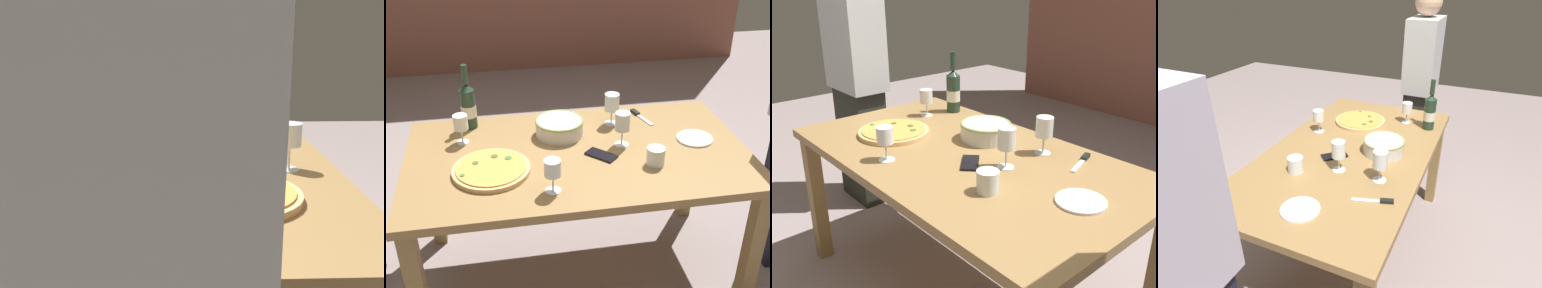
# 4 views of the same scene
# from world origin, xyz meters

# --- Properties ---
(dining_table) EXTENTS (1.60, 0.90, 0.75)m
(dining_table) POSITION_xyz_m (0.00, 0.00, 0.66)
(dining_table) COLOR olive
(dining_table) RESTS_ON ground
(pizza) EXTENTS (0.34, 0.34, 0.03)m
(pizza) POSITION_xyz_m (-0.40, -0.10, 0.76)
(pizza) COLOR #E1AE73
(pizza) RESTS_ON dining_table
(serving_bowl) EXTENTS (0.24, 0.24, 0.09)m
(serving_bowl) POSITION_xyz_m (-0.06, 0.19, 0.80)
(serving_bowl) COLOR silver
(serving_bowl) RESTS_ON dining_table
(wine_bottle) EXTENTS (0.08, 0.08, 0.34)m
(wine_bottle) POSITION_xyz_m (-0.50, 0.35, 0.87)
(wine_bottle) COLOR #223928
(wine_bottle) RESTS_ON dining_table
(wine_glass_near_pizza) EXTENTS (0.07, 0.07, 0.17)m
(wine_glass_near_pizza) POSITION_xyz_m (0.22, 0.03, 0.87)
(wine_glass_near_pizza) COLOR white
(wine_glass_near_pizza) RESTS_ON dining_table
(wine_glass_by_bottle) EXTENTS (0.07, 0.07, 0.17)m
(wine_glass_by_bottle) POSITION_xyz_m (0.22, 0.26, 0.86)
(wine_glass_by_bottle) COLOR white
(wine_glass_by_bottle) RESTS_ON dining_table
(wine_glass_far_left) EXTENTS (0.07, 0.07, 0.15)m
(wine_glass_far_left) POSITION_xyz_m (-0.16, -0.29, 0.85)
(wine_glass_far_left) COLOR white
(wine_glass_far_left) RESTS_ON dining_table
(wine_glass_far_right) EXTENTS (0.07, 0.07, 0.15)m
(wine_glass_far_right) POSITION_xyz_m (-0.53, 0.19, 0.85)
(wine_glass_far_right) COLOR white
(wine_glass_far_right) RESTS_ON dining_table
(cup_amber) EXTENTS (0.08, 0.08, 0.08)m
(cup_amber) POSITION_xyz_m (0.32, -0.17, 0.79)
(cup_amber) COLOR white
(cup_amber) RESTS_ON dining_table
(side_plate) EXTENTS (0.18, 0.18, 0.01)m
(side_plate) POSITION_xyz_m (0.59, 0.02, 0.76)
(side_plate) COLOR white
(side_plate) RESTS_ON dining_table
(cell_phone) EXTENTS (0.15, 0.15, 0.01)m
(cell_phone) POSITION_xyz_m (0.10, -0.05, 0.76)
(cell_phone) COLOR black
(cell_phone) RESTS_ON dining_table
(pizza_knife) EXTENTS (0.08, 0.19, 0.02)m
(pizza_knife) POSITION_xyz_m (0.39, 0.32, 0.76)
(pizza_knife) COLOR silver
(pizza_knife) RESTS_ON dining_table
(person_host) EXTENTS (0.45, 0.24, 1.69)m
(person_host) POSITION_xyz_m (1.20, -0.06, 0.86)
(person_host) COLOR #1C1D32
(person_host) RESTS_ON ground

